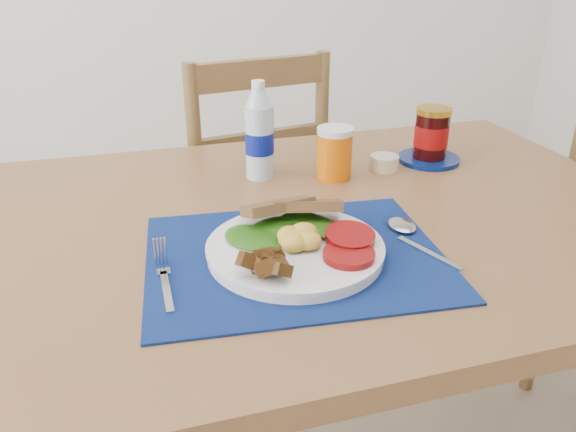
% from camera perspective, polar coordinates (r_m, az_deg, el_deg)
% --- Properties ---
extents(table, '(1.40, 0.90, 0.75)m').
position_cam_1_polar(table, '(1.07, 0.79, -3.98)').
color(table, brown).
rests_on(table, ground).
extents(chair_far, '(0.49, 0.47, 1.15)m').
position_cam_1_polar(chair_far, '(1.67, -4.18, 3.98)').
color(chair_far, '#52391D').
rests_on(chair_far, ground).
extents(placemat, '(0.49, 0.40, 0.00)m').
position_cam_1_polar(placemat, '(0.89, 0.72, -4.09)').
color(placemat, black).
rests_on(placemat, table).
extents(breakfast_plate, '(0.28, 0.28, 0.07)m').
position_cam_1_polar(breakfast_plate, '(0.88, 0.46, -3.06)').
color(breakfast_plate, silver).
rests_on(breakfast_plate, placemat).
extents(fork, '(0.02, 0.15, 0.00)m').
position_cam_1_polar(fork, '(0.84, -12.43, -6.25)').
color(fork, '#B2B5BA').
rests_on(fork, placemat).
extents(spoon, '(0.06, 0.19, 0.01)m').
position_cam_1_polar(spoon, '(0.97, 12.23, -1.80)').
color(spoon, '#B2B5BA').
rests_on(spoon, placemat).
extents(water_bottle, '(0.06, 0.06, 0.21)m').
position_cam_1_polar(water_bottle, '(1.17, -2.93, 8.12)').
color(water_bottle, '#ADBFCC').
rests_on(water_bottle, table).
extents(juice_glass, '(0.07, 0.07, 0.10)m').
position_cam_1_polar(juice_glass, '(1.19, 4.73, 6.25)').
color(juice_glass, '#D55D05').
rests_on(juice_glass, table).
extents(ramekin, '(0.06, 0.06, 0.03)m').
position_cam_1_polar(ramekin, '(1.26, 9.75, 5.37)').
color(ramekin, '#C4B290').
rests_on(ramekin, table).
extents(jam_on_saucer, '(0.14, 0.14, 0.12)m').
position_cam_1_polar(jam_on_saucer, '(1.31, 14.32, 7.67)').
color(jam_on_saucer, '#051957').
rests_on(jam_on_saucer, table).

